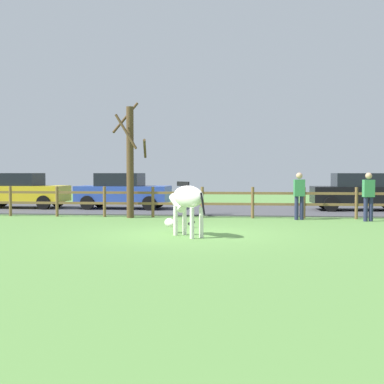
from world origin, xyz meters
The scene contains 11 objects.
ground_plane centered at (0.00, 0.00, 0.00)m, with size 60.00×60.00×0.00m, color #5B8C42.
parking_asphalt centered at (0.00, 9.30, 0.03)m, with size 28.00×7.40×0.05m, color #47474C.
paddock_fence centered at (-0.12, 5.00, 0.64)m, with size 21.87×0.11×1.12m.
bare_tree centered at (-2.71, 4.75, 2.13)m, with size 1.36×1.20×4.25m.
zebra centered at (-0.07, -0.50, 0.93)m, with size 1.38×1.61×1.41m.
crow_on_grass centered at (-0.16, 1.57, 0.13)m, with size 0.21×0.10×0.20m.
parked_car_blue centered at (-3.92, 8.62, 0.84)m, with size 4.07×2.01×1.56m.
parked_car_black centered at (6.20, 8.71, 0.84)m, with size 4.03×1.93×1.56m.
parked_car_yellow centered at (-8.57, 8.64, 0.84)m, with size 4.01×1.89×1.56m.
visitor_left_of_tree centered at (3.29, 4.53, 0.91)m, with size 0.39×0.27×1.64m.
visitor_right_of_tree centered at (5.55, 4.19, 0.91)m, with size 0.39×0.27×1.64m.
Camera 1 is at (1.46, -13.95, 1.67)m, focal length 49.23 mm.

